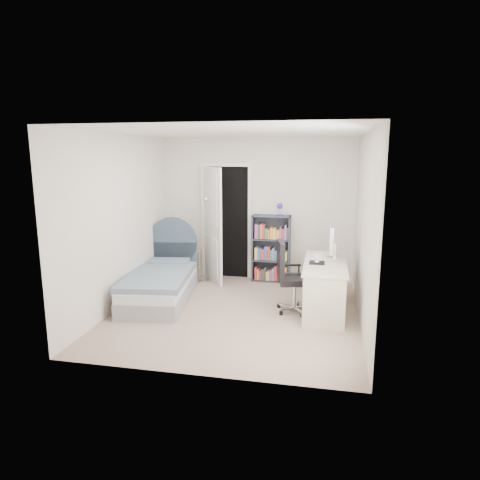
% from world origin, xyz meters
% --- Properties ---
extents(room_shell, '(3.50, 3.70, 2.60)m').
position_xyz_m(room_shell, '(0.00, 0.00, 1.25)').
color(room_shell, gray).
rests_on(room_shell, ground).
extents(door, '(0.92, 0.69, 2.06)m').
position_xyz_m(door, '(-0.66, 1.56, 1.03)').
color(door, black).
rests_on(door, ground).
extents(bed, '(1.12, 1.97, 1.15)m').
position_xyz_m(bed, '(-1.26, 0.37, 0.26)').
color(bed, gray).
rests_on(bed, ground).
extents(nightstand, '(0.41, 0.41, 0.61)m').
position_xyz_m(nightstand, '(-1.23, 1.48, 0.40)').
color(nightstand, '#CFB27F').
rests_on(nightstand, ground).
extents(floor_lamp, '(0.22, 0.22, 1.51)m').
position_xyz_m(floor_lamp, '(-0.85, 1.39, 0.61)').
color(floor_lamp, silver).
rests_on(floor_lamp, ground).
extents(bookcase, '(0.66, 0.28, 1.39)m').
position_xyz_m(bookcase, '(0.29, 1.66, 0.55)').
color(bookcase, '#343C48').
rests_on(bookcase, ground).
extents(desk, '(0.59, 1.47, 1.21)m').
position_xyz_m(desk, '(1.23, 0.34, 0.39)').
color(desk, beige).
rests_on(desk, ground).
extents(office_chair, '(0.56, 0.57, 1.02)m').
position_xyz_m(office_chair, '(0.73, 0.21, 0.56)').
color(office_chair, silver).
rests_on(office_chair, ground).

